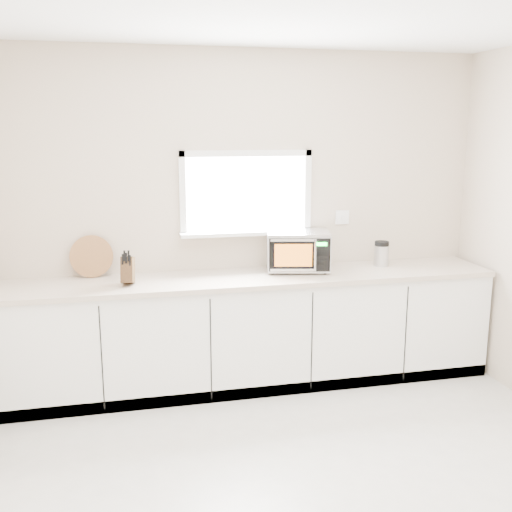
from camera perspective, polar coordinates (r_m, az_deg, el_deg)
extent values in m
plane|color=beige|center=(3.66, 6.11, -22.56)|extent=(4.00, 4.00, 0.00)
cube|color=beige|center=(4.99, -0.98, 3.75)|extent=(4.00, 0.02, 2.70)
cube|color=white|center=(4.95, -0.95, 6.01)|extent=(1.00, 0.02, 0.60)
cube|color=white|center=(4.94, -0.78, 2.24)|extent=(1.12, 0.16, 0.03)
cube|color=white|center=(4.92, -0.93, 9.76)|extent=(1.10, 0.04, 0.05)
cube|color=white|center=(4.99, -0.90, 2.28)|extent=(1.10, 0.04, 0.05)
cube|color=white|center=(4.86, -7.01, 5.80)|extent=(0.05, 0.04, 0.70)
cube|color=white|center=(5.07, 4.93, 6.11)|extent=(0.05, 0.04, 0.70)
cube|color=white|center=(5.23, 8.22, 3.67)|extent=(0.12, 0.01, 0.12)
cube|color=white|center=(4.93, -0.21, -7.28)|extent=(3.92, 0.60, 0.88)
cube|color=beige|center=(4.79, -0.19, -2.12)|extent=(3.92, 0.64, 0.04)
cylinder|color=black|center=(4.83, 1.59, -1.66)|extent=(0.02, 0.02, 0.02)
cylinder|color=black|center=(5.13, 1.47, -0.84)|extent=(0.02, 0.02, 0.02)
cylinder|color=black|center=(4.87, 6.60, -1.63)|extent=(0.02, 0.02, 0.02)
cylinder|color=black|center=(5.16, 6.19, -0.83)|extent=(0.02, 0.02, 0.02)
cube|color=#B9BBC1|center=(4.96, 3.99, 0.56)|extent=(0.58, 0.48, 0.30)
cube|color=black|center=(4.76, 4.18, 0.08)|extent=(0.48, 0.11, 0.27)
cube|color=orange|center=(4.75, 3.58, 0.07)|extent=(0.29, 0.07, 0.18)
cylinder|color=silver|center=(4.75, 5.66, 0.02)|extent=(0.02, 0.02, 0.24)
cube|color=black|center=(4.78, 6.24, 0.08)|extent=(0.12, 0.03, 0.26)
cube|color=#19FF33|center=(4.75, 6.27, 1.13)|extent=(0.08, 0.02, 0.03)
cube|color=silver|center=(4.93, 4.02, 2.34)|extent=(0.58, 0.48, 0.01)
cube|color=#4A341A|center=(4.59, -12.12, -1.31)|extent=(0.12, 0.20, 0.23)
cube|color=black|center=(4.53, -12.58, -0.32)|extent=(0.02, 0.04, 0.08)
cube|color=black|center=(4.53, -12.26, -0.20)|extent=(0.02, 0.04, 0.08)
cube|color=black|center=(4.53, -11.91, -0.42)|extent=(0.02, 0.04, 0.08)
cube|color=black|center=(4.52, -12.43, 0.02)|extent=(0.02, 0.04, 0.08)
cube|color=black|center=(4.52, -12.04, 0.02)|extent=(0.02, 0.04, 0.08)
cylinder|color=olive|center=(4.88, -15.40, -0.03)|extent=(0.33, 0.08, 0.33)
cylinder|color=#B9BBC1|center=(5.21, 11.85, 0.03)|extent=(0.15, 0.15, 0.18)
cylinder|color=black|center=(5.19, 11.90, 1.20)|extent=(0.14, 0.14, 0.04)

